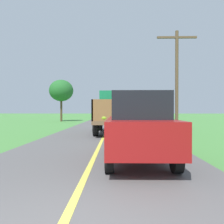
{
  "coord_description": "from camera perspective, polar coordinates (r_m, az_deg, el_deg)",
  "views": [
    {
      "loc": [
        0.67,
        -2.07,
        1.53
      ],
      "look_at": [
        0.38,
        13.88,
        1.4
      ],
      "focal_mm": 34.41,
      "sensor_mm": 36.0,
      "label": 1
    }
  ],
  "objects": [
    {
      "name": "following_car",
      "position": [
        6.21,
        6.81,
        -3.75
      ],
      "size": [
        1.74,
        4.1,
        1.92
      ],
      "color": "maroon",
      "rests_on": "road_surface"
    },
    {
      "name": "banana_truck_near",
      "position": [
        14.48,
        0.66,
        0.18
      ],
      "size": [
        2.38,
        5.85,
        2.8
      ],
      "color": "#2D2D30",
      "rests_on": "road_surface"
    },
    {
      "name": "utility_pole_roadside",
      "position": [
        14.16,
        16.83,
        8.79
      ],
      "size": [
        2.46,
        0.2,
        6.48
      ],
      "color": "brown",
      "rests_on": "ground"
    },
    {
      "name": "roadside_tree_near_left",
      "position": [
        30.43,
        -13.33,
        5.54
      ],
      "size": [
        3.27,
        3.27,
        5.72
      ],
      "color": "#4C3823",
      "rests_on": "ground"
    }
  ]
}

